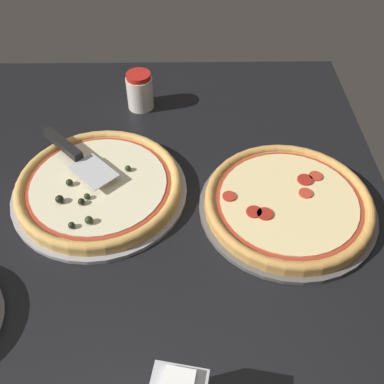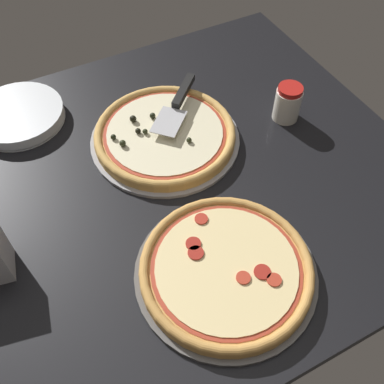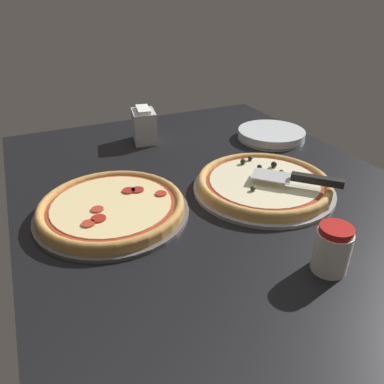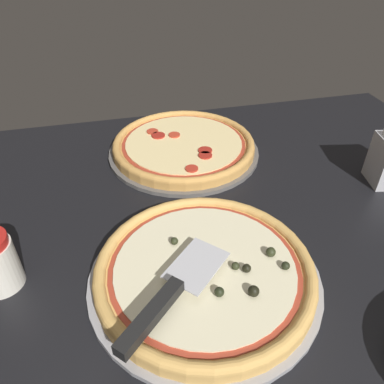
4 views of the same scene
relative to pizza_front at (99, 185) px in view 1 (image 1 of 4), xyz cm
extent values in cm
cube|color=black|center=(9.89, 12.19, -4.32)|extent=(135.25, 108.78, 3.60)
cylinder|color=#939399|center=(-0.03, 0.01, -2.02)|extent=(39.89, 39.89, 1.00)
cylinder|color=tan|center=(-0.03, 0.01, -0.57)|extent=(37.50, 37.50, 1.91)
torus|color=tan|center=(-0.03, 0.01, 0.39)|extent=(37.50, 37.50, 2.16)
cylinder|color=#A33823|center=(-0.03, 0.01, 0.47)|extent=(32.60, 32.60, 0.15)
cylinder|color=beige|center=(-0.03, 0.01, 0.59)|extent=(30.75, 30.75, 0.40)
sphere|color=black|center=(12.92, -3.68, 1.51)|extent=(1.43, 1.43, 1.43)
sphere|color=#282D19|center=(4.79, -1.75, 1.48)|extent=(1.38, 1.38, 1.38)
sphere|color=black|center=(6.39, -2.70, 1.54)|extent=(1.50, 1.50, 1.50)
sphere|color=#282D19|center=(11.69, -0.31, 1.65)|extent=(1.72, 1.72, 1.72)
sphere|color=#282D19|center=(-3.96, 6.38, 1.49)|extent=(1.40, 1.40, 1.40)
sphere|color=black|center=(5.78, -7.45, 1.70)|extent=(1.81, 1.81, 1.81)
sphere|color=black|center=(0.59, -6.27, 1.58)|extent=(1.59, 1.59, 1.59)
cylinder|color=#565451|center=(5.69, 42.18, -2.02)|extent=(39.11, 39.11, 1.00)
cylinder|color=#C68E47|center=(5.69, 42.18, -0.57)|extent=(36.76, 36.76, 1.90)
torus|color=#C68E47|center=(5.69, 42.18, 0.38)|extent=(36.76, 36.76, 2.05)
cylinder|color=#A33823|center=(5.69, 42.18, 0.45)|extent=(31.96, 31.96, 0.15)
cylinder|color=beige|center=(5.69, 42.18, 0.58)|extent=(30.15, 30.15, 0.40)
cylinder|color=maroon|center=(10.25, 36.39, 0.98)|extent=(3.47, 3.47, 0.40)
cylinder|color=#AD2D1E|center=(4.71, 29.21, 0.98)|extent=(3.01, 3.01, 0.40)
cylinder|color=#B73823|center=(3.99, 46.08, 0.98)|extent=(3.04, 3.04, 0.40)
cylinder|color=maroon|center=(9.30, 34.14, 0.98)|extent=(3.37, 3.37, 0.40)
cylinder|color=maroon|center=(-0.20, 46.77, 0.98)|extent=(3.57, 3.57, 0.40)
cylinder|color=#B73823|center=(-1.35, 49.38, 0.98)|extent=(3.08, 3.08, 0.40)
cube|color=#B7B7BC|center=(-1.76, -1.07, 2.72)|extent=(12.32, 12.24, 0.24)
cube|color=black|center=(-10.40, -9.41, 3.60)|extent=(11.31, 11.04, 2.00)
cylinder|color=silver|center=(-33.85, 7.24, 2.01)|extent=(7.26, 7.26, 9.07)
cylinder|color=#B21E19|center=(-33.85, 7.24, 7.25)|extent=(6.68, 6.68, 1.40)
camera|label=1|loc=(71.75, 20.18, 72.31)|focal=42.00mm
camera|label=2|loc=(33.05, 79.13, 84.10)|focal=42.00mm
camera|label=3|loc=(-76.08, 58.09, 49.14)|focal=35.00mm
camera|label=4|loc=(-12.12, -41.06, 48.83)|focal=35.00mm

